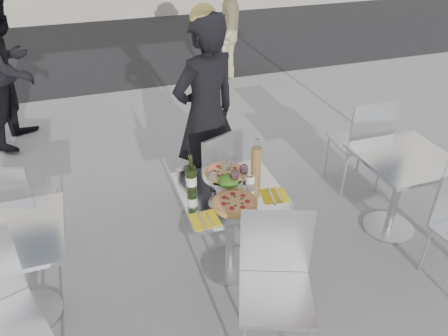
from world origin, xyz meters
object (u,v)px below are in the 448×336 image
object	(u,v)px
chair_near	(276,275)
carafe	(256,160)
wine_bottle	(191,178)
sugar_shaker	(250,180)
woman_diner	(206,115)
napkin_right	(274,195)
side_table_left	(12,259)
pedestrian_b	(225,22)
main_table	(230,214)
wineglass_red_b	(244,170)
napkin_left	(205,220)
side_chair_rfar	(363,138)
wineglass_white_a	(213,177)
pizza_near	(235,202)
chair_far	(215,169)
wineglass_red_a	(235,176)
pedestrian_a	(8,69)
pizza_far	(225,173)
side_table_right	(400,178)
salad_plate	(228,182)
side_chair_lfar	(15,202)
wineglass_white_b	(228,166)

from	to	relation	value
chair_near	carafe	distance (m)	0.93
wine_bottle	sugar_shaker	distance (m)	0.43
woman_diner	napkin_right	distance (m)	1.13
side_table_left	chair_near	distance (m)	1.70
pedestrian_b	main_table	bearing A→B (deg)	-1.92
pedestrian_b	sugar_shaker	world-z (taller)	pedestrian_b
wineglass_red_b	woman_diner	bearing A→B (deg)	91.44
side_table_left	wine_bottle	bearing A→B (deg)	3.82
napkin_left	side_chair_rfar	bearing A→B (deg)	24.07
wineglass_white_a	napkin_right	size ratio (longest dim) A/B	0.77
wineglass_white_a	side_table_left	bearing A→B (deg)	-178.00
pizza_near	wine_bottle	world-z (taller)	wine_bottle
chair_far	side_chair_rfar	distance (m)	1.48
chair_near	wineglass_red_a	size ratio (longest dim) A/B	6.16
side_chair_rfar	pedestrian_a	distance (m)	3.91
main_table	pizza_near	distance (m)	0.27
pedestrian_a	pizza_far	xyz separation A→B (m)	(1.68, -2.64, -0.12)
pedestrian_b	side_table_right	bearing A→B (deg)	18.29
pedestrian_a	wineglass_red_a	bearing A→B (deg)	-128.71
salad_plate	wineglass_red_b	distance (m)	0.14
chair_near	side_chair_rfar	size ratio (longest dim) A/B	0.99
side_chair_rfar	pedestrian_a	size ratio (longest dim) A/B	0.56
sugar_shaker	pedestrian_b	bearing A→B (deg)	73.79
woman_diner	wineglass_red_a	bearing A→B (deg)	65.37
wineglass_red_b	side_table_right	bearing A→B (deg)	-2.75
pedestrian_b	napkin_right	bearing A→B (deg)	2.04
pedestrian_b	napkin_right	size ratio (longest dim) A/B	8.38
wineglass_white_a	pizza_far	bearing A→B (deg)	47.70
sugar_shaker	pedestrian_a	bearing A→B (deg)	122.44
side_table_left	wineglass_red_a	size ratio (longest dim) A/B	4.76
pedestrian_b	woman_diner	bearing A→B (deg)	-5.30
pizza_far	side_chair_lfar	bearing A→B (deg)	164.08
salad_plate	chair_near	bearing A→B (deg)	-86.39
side_table_right	salad_plate	size ratio (longest dim) A/B	3.41
side_table_right	napkin_right	world-z (taller)	napkin_right
pizza_far	wineglass_red_b	distance (m)	0.20
pedestrian_b	salad_plate	world-z (taller)	pedestrian_b
pedestrian_a	napkin_right	bearing A→B (deg)	-126.90
main_table	side_table_right	world-z (taller)	same
side_chair_rfar	wineglass_white_b	distance (m)	1.63
side_chair_lfar	carafe	size ratio (longest dim) A/B	3.19
pizza_far	side_table_left	bearing A→B (deg)	-172.26
side_chair_lfar	wine_bottle	xyz separation A→B (m)	(1.26, -0.57, 0.32)
wineglass_white_b	side_table_right	bearing A→B (deg)	-5.77
napkin_right	napkin_left	bearing A→B (deg)	-159.91
wineglass_red_a	pedestrian_a	bearing A→B (deg)	120.83
main_table	pedestrian_a	xyz separation A→B (m)	(-1.65, 2.85, 0.35)
side_chair_rfar	wineglass_red_a	size ratio (longest dim) A/B	6.25
wineglass_red_b	sugar_shaker	bearing A→B (deg)	-65.07
salad_plate	main_table	bearing A→B (deg)	-92.85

